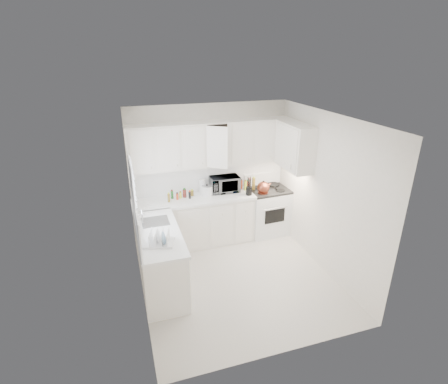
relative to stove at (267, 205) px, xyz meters
name	(u,v)px	position (x,y,z in m)	size (l,w,h in m)	color
floor	(237,278)	(-1.10, -1.30, -0.60)	(3.20, 3.20, 0.00)	silver
ceiling	(240,119)	(-1.10, -1.30, 2.00)	(3.20, 3.20, 0.00)	white
wall_back	(210,173)	(-1.10, 0.30, 0.70)	(3.00, 3.00, 0.00)	white
wall_front	(288,264)	(-1.10, -2.90, 0.70)	(3.00, 3.00, 0.00)	white
wall_left	(136,220)	(-2.60, -1.30, 0.70)	(3.20, 3.20, 0.00)	white
wall_right	(325,194)	(0.40, -1.30, 0.70)	(3.20, 3.20, 0.00)	white
window_blinds	(134,193)	(-2.58, -0.95, 0.95)	(0.06, 0.96, 1.06)	white
lower_cabinets_back	(195,222)	(-1.49, 0.00, -0.15)	(2.22, 0.60, 0.90)	white
lower_cabinets_left	(160,260)	(-2.30, -1.10, -0.15)	(0.60, 1.60, 0.90)	white
countertop_back	(194,199)	(-1.49, -0.01, 0.32)	(2.24, 0.64, 0.05)	white
countertop_left	(158,233)	(-2.29, -1.10, 0.32)	(0.64, 1.62, 0.05)	white
backsplash_back	(210,176)	(-1.10, 0.29, 0.62)	(2.98, 0.02, 0.55)	white
backsplash_left	(136,218)	(-2.59, -1.10, 0.62)	(0.02, 1.60, 0.55)	white
upper_cabinets_back	(212,165)	(-1.10, 0.13, 0.90)	(3.00, 0.33, 0.80)	white
upper_cabinets_right	(293,168)	(0.23, -0.48, 0.90)	(0.33, 0.90, 0.80)	white
sink	(155,215)	(-2.29, -0.75, 0.47)	(0.42, 0.38, 0.30)	gray
stove	(267,205)	(0.00, 0.00, 0.00)	(0.78, 0.64, 1.20)	white
tea_kettle	(263,187)	(-0.18, -0.16, 0.47)	(0.29, 0.24, 0.27)	#9B322A
frying_pan	(273,184)	(0.18, 0.16, 0.36)	(0.26, 0.44, 0.04)	black
microwave	(224,182)	(-0.86, 0.14, 0.53)	(0.55, 0.30, 0.37)	gray
rice_cooker	(207,190)	(-1.23, 0.05, 0.46)	(0.22, 0.22, 0.22)	white
paper_towel	(202,186)	(-1.29, 0.17, 0.48)	(0.12, 0.12, 0.27)	white
utensil_crock	(249,186)	(-0.48, -0.18, 0.54)	(0.12, 0.12, 0.37)	black
dish_rack	(159,237)	(-2.32, -1.45, 0.46)	(0.41, 0.30, 0.22)	white
spice_left_0	(168,195)	(-1.95, 0.12, 0.41)	(0.06, 0.06, 0.13)	olive
spice_left_1	(173,196)	(-1.88, 0.03, 0.41)	(0.06, 0.06, 0.13)	#236B28
spice_left_2	(176,194)	(-1.80, 0.12, 0.41)	(0.06, 0.06, 0.13)	red
spice_left_3	(181,195)	(-1.73, 0.03, 0.41)	(0.06, 0.06, 0.13)	#E6F63A
spice_left_4	(184,193)	(-1.65, 0.12, 0.41)	(0.06, 0.06, 0.13)	maroon
spice_left_5	(189,194)	(-1.58, 0.03, 0.41)	(0.06, 0.06, 0.13)	black
spice_left_6	(192,192)	(-1.50, 0.12, 0.41)	(0.06, 0.06, 0.13)	olive
sauce_right_0	(241,184)	(-0.52, 0.16, 0.44)	(0.06, 0.06, 0.19)	red
sauce_right_1	(244,185)	(-0.47, 0.10, 0.44)	(0.06, 0.06, 0.19)	#E6F63A
sauce_right_2	(246,184)	(-0.41, 0.16, 0.44)	(0.06, 0.06, 0.19)	maroon
sauce_right_3	(250,184)	(-0.36, 0.10, 0.44)	(0.06, 0.06, 0.19)	black
sauce_right_4	(251,183)	(-0.30, 0.16, 0.44)	(0.06, 0.06, 0.19)	olive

